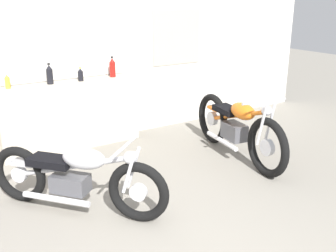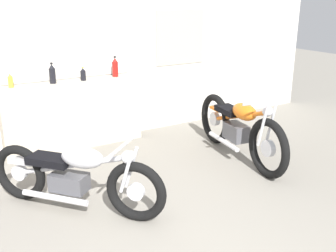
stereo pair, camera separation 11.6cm
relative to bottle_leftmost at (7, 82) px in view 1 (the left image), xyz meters
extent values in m
cube|color=beige|center=(0.53, 0.15, 0.31)|extent=(10.00, 0.06, 2.80)
cube|color=silver|center=(0.82, 0.11, 0.44)|extent=(1.83, 0.01, 0.95)
cube|color=beige|center=(0.82, 0.11, 0.44)|extent=(1.89, 0.01, 1.01)
cube|color=#B2A893|center=(2.74, 0.11, 0.41)|extent=(0.91, 0.01, 0.88)
cube|color=#B7AD99|center=(0.82, -0.03, -0.59)|extent=(2.03, 0.28, 1.00)
cylinder|color=gold|center=(0.00, 0.00, -0.02)|extent=(0.06, 0.06, 0.14)
cone|color=gold|center=(0.00, 0.00, 0.08)|extent=(0.05, 0.05, 0.04)
cylinder|color=silver|center=(0.00, 0.00, 0.10)|extent=(0.03, 0.03, 0.02)
cylinder|color=black|center=(0.55, -0.02, 0.01)|extent=(0.09, 0.09, 0.21)
cone|color=black|center=(0.55, -0.02, 0.15)|extent=(0.08, 0.08, 0.06)
cylinder|color=black|center=(0.55, -0.02, 0.19)|extent=(0.04, 0.04, 0.02)
cylinder|color=black|center=(0.98, -0.06, -0.02)|extent=(0.08, 0.08, 0.14)
cone|color=black|center=(0.98, -0.06, 0.07)|extent=(0.07, 0.07, 0.04)
cylinder|color=gold|center=(0.98, -0.06, 0.10)|extent=(0.03, 0.03, 0.02)
cylinder|color=maroon|center=(1.49, -0.03, 0.02)|extent=(0.09, 0.09, 0.22)
cone|color=maroon|center=(1.49, -0.03, 0.16)|extent=(0.08, 0.08, 0.06)
cylinder|color=black|center=(1.49, -0.03, 0.20)|extent=(0.04, 0.04, 0.02)
torus|color=black|center=(0.68, -2.31, -0.77)|extent=(0.49, 0.55, 0.64)
cylinder|color=silver|center=(0.68, -2.31, -0.77)|extent=(0.17, 0.18, 0.17)
torus|color=black|center=(-0.22, -1.26, -0.77)|extent=(0.49, 0.55, 0.64)
cylinder|color=silver|center=(-0.22, -1.26, -0.77)|extent=(0.17, 0.18, 0.17)
cube|color=#4C4C51|center=(0.19, -1.73, -0.79)|extent=(0.42, 0.44, 0.19)
cylinder|color=#B2B2B7|center=(0.19, -1.73, -0.60)|extent=(0.86, 0.99, 0.40)
ellipsoid|color=#B2B2B7|center=(0.30, -1.87, -0.48)|extent=(0.49, 0.51, 0.22)
cube|color=black|center=(0.05, -1.58, -0.56)|extent=(0.49, 0.51, 0.08)
cube|color=#B2B2B7|center=(-0.16, -1.32, -0.62)|extent=(0.29, 0.30, 0.04)
cylinder|color=silver|center=(0.68, -2.22, -0.54)|extent=(0.14, 0.15, 0.45)
cylinder|color=silver|center=(0.59, -2.30, -0.54)|extent=(0.14, 0.15, 0.45)
cylinder|color=silver|center=(0.59, -2.21, -0.31)|extent=(0.51, 0.44, 0.03)
sphere|color=silver|center=(0.63, -2.25, -0.41)|extent=(0.13, 0.13, 0.13)
cylinder|color=silver|center=(0.02, -1.75, -0.91)|extent=(0.54, 0.62, 0.06)
torus|color=black|center=(2.53, -2.24, -0.71)|extent=(0.20, 0.76, 0.76)
cylinder|color=silver|center=(2.53, -2.24, -0.71)|extent=(0.10, 0.22, 0.21)
torus|color=black|center=(2.71, -0.93, -0.71)|extent=(0.20, 0.76, 0.76)
cylinder|color=silver|center=(2.71, -0.93, -0.71)|extent=(0.10, 0.22, 0.21)
cube|color=#4C4C51|center=(2.63, -1.52, -0.73)|extent=(0.27, 0.40, 0.23)
cylinder|color=orange|center=(2.63, -1.52, -0.50)|extent=(0.22, 1.20, 0.47)
ellipsoid|color=orange|center=(2.60, -1.69, -0.39)|extent=(0.30, 0.48, 0.22)
cube|color=black|center=(2.65, -1.32, -0.47)|extent=(0.30, 0.48, 0.08)
cube|color=orange|center=(2.70, -1.01, -0.53)|extent=(0.17, 0.28, 0.04)
cylinder|color=silver|center=(2.60, -2.18, -0.43)|extent=(0.06, 0.17, 0.55)
cylinder|color=silver|center=(2.48, -2.17, -0.43)|extent=(0.06, 0.17, 0.55)
cylinder|color=silver|center=(2.55, -2.11, -0.15)|extent=(0.64, 0.12, 0.03)
sphere|color=silver|center=(2.54, -2.17, -0.25)|extent=(0.13, 0.13, 0.13)
cylinder|color=silver|center=(2.50, -1.41, -0.88)|extent=(0.16, 0.73, 0.06)
camera|label=1|loc=(-0.93, -5.40, 1.09)|focal=42.00mm
camera|label=2|loc=(-0.83, -5.46, 1.09)|focal=42.00mm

